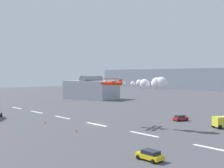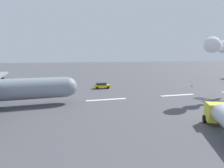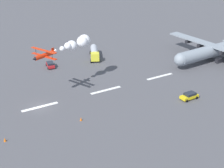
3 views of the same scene
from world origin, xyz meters
TOP-DOWN VIEW (x-y plane):
  - ground_plane at (0.00, 0.00)m, footprint 440.00×440.00m
  - runway_stripe_0 at (-48.48, 0.00)m, footprint 8.00×0.90m
  - runway_stripe_1 at (-32.32, 0.00)m, footprint 8.00×0.90m
  - runway_stripe_2 at (-16.16, 0.00)m, footprint 8.00×0.90m
  - runway_stripe_3 at (0.00, 0.00)m, footprint 8.00×0.90m
  - runway_stripe_4 at (16.16, 0.00)m, footprint 8.00×0.90m
  - runway_stripe_5 at (32.32, 0.00)m, footprint 8.00×0.90m
  - stunt_biplane_red at (11.98, 6.36)m, footprint 16.26×9.78m
  - followme_car_yellow at (29.95, -13.46)m, footprint 4.17×2.04m
  - airport_staff_sedan at (10.18, 20.75)m, footprint 2.63×4.45m
  - hangar_building at (-64.09, 46.50)m, footprint 28.23×22.77m
  - traffic_cone_near at (-9.53, -9.15)m, footprint 0.44×0.44m
  - traffic_cone_far at (5.10, -9.57)m, footprint 0.44×0.44m

SIDE VIEW (x-z plane):
  - ground_plane at x=0.00m, z-range 0.00..0.00m
  - runway_stripe_0 at x=-48.48m, z-range 0.00..0.01m
  - runway_stripe_1 at x=-32.32m, z-range 0.00..0.01m
  - runway_stripe_2 at x=-16.16m, z-range 0.00..0.01m
  - runway_stripe_3 at x=0.00m, z-range 0.00..0.01m
  - runway_stripe_4 at x=16.16m, z-range 0.00..0.01m
  - runway_stripe_5 at x=32.32m, z-range 0.00..0.01m
  - traffic_cone_near at x=-9.53m, z-range 0.00..0.75m
  - traffic_cone_far at x=5.10m, z-range 0.00..0.75m
  - followme_car_yellow at x=29.95m, z-range 0.05..1.57m
  - airport_staff_sedan at x=10.18m, z-range 0.05..1.57m
  - hangar_building at x=-64.09m, z-range -1.07..10.91m
  - stunt_biplane_red at x=11.98m, z-range 8.96..11.89m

